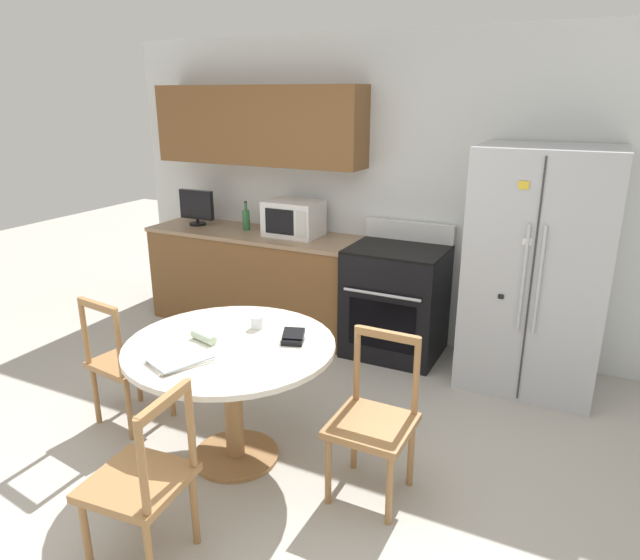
{
  "coord_description": "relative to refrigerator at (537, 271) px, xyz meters",
  "views": [
    {
      "loc": [
        1.63,
        -2.01,
        2.11
      ],
      "look_at": [
        0.05,
        1.15,
        0.95
      ],
      "focal_mm": 32.0,
      "sensor_mm": 36.0,
      "label": 1
    }
  ],
  "objects": [
    {
      "name": "ground_plane",
      "position": [
        -1.28,
        -2.22,
        -0.89
      ],
      "size": [
        14.0,
        14.0,
        0.0
      ],
      "primitive_type": "plane",
      "color": "#B2ADA3"
    },
    {
      "name": "counter_bottle",
      "position": [
        -2.58,
        0.11,
        0.11
      ],
      "size": [
        0.07,
        0.07,
        0.27
      ],
      "color": "#2D6B38",
      "rests_on": "kitchen_counter"
    },
    {
      "name": "mail_stack",
      "position": [
        -1.54,
        -2.11,
        -0.12
      ],
      "size": [
        0.34,
        0.37,
        0.02
      ],
      "color": "white",
      "rests_on": "dining_table"
    },
    {
      "name": "oven_range",
      "position": [
        -1.08,
        0.05,
        -0.42
      ],
      "size": [
        0.77,
        0.68,
        1.08
      ],
      "color": "black",
      "rests_on": "ground_plane"
    },
    {
      "name": "dining_chair_right",
      "position": [
        -0.58,
        -1.72,
        -0.45
      ],
      "size": [
        0.42,
        0.42,
        0.9
      ],
      "rotation": [
        0.0,
        0.0,
        3.14
      ],
      "color": "#9E7042",
      "rests_on": "ground_plane"
    },
    {
      "name": "back_wall",
      "position": [
        -1.59,
        0.38,
        0.55
      ],
      "size": [
        5.2,
        0.44,
        2.6
      ],
      "color": "silver",
      "rests_on": "ground_plane"
    },
    {
      "name": "countertop_tv",
      "position": [
        -3.12,
        0.08,
        0.19
      ],
      "size": [
        0.36,
        0.16,
        0.34
      ],
      "color": "black",
      "rests_on": "kitchen_counter"
    },
    {
      "name": "microwave",
      "position": [
        -2.08,
        0.12,
        0.17
      ],
      "size": [
        0.48,
        0.36,
        0.31
      ],
      "color": "white",
      "rests_on": "kitchen_counter"
    },
    {
      "name": "candle_glass",
      "position": [
        -1.42,
        -1.55,
        -0.1
      ],
      "size": [
        0.08,
        0.08,
        0.08
      ],
      "color": "silver",
      "rests_on": "dining_table"
    },
    {
      "name": "wallet",
      "position": [
        -1.12,
        -1.63,
        -0.1
      ],
      "size": [
        0.15,
        0.16,
        0.07
      ],
      "color": "black",
      "rests_on": "dining_table"
    },
    {
      "name": "dining_chair_near",
      "position": [
        -1.34,
        -2.65,
        -0.45
      ],
      "size": [
        0.46,
        0.46,
        0.9
      ],
      "rotation": [
        0.0,
        0.0,
        1.66
      ],
      "color": "#9E7042",
      "rests_on": "ground_plane"
    },
    {
      "name": "dining_chair_left",
      "position": [
        -2.29,
        -1.77,
        -0.45
      ],
      "size": [
        0.47,
        0.47,
        0.9
      ],
      "rotation": [
        0.0,
        0.0,
        6.15
      ],
      "color": "#9E7042",
      "rests_on": "ground_plane"
    },
    {
      "name": "dining_table",
      "position": [
        -1.44,
        -1.8,
        -0.28
      ],
      "size": [
        1.2,
        1.2,
        0.76
      ],
      "color": "beige",
      "rests_on": "ground_plane"
    },
    {
      "name": "refrigerator",
      "position": [
        0.0,
        0.0,
        0.0
      ],
      "size": [
        0.95,
        0.76,
        1.77
      ],
      "color": "#B2B5BA",
      "rests_on": "ground_plane"
    },
    {
      "name": "kitchen_counter",
      "position": [
        -2.48,
        0.07,
        -0.44
      ],
      "size": [
        2.03,
        0.64,
        0.9
      ],
      "color": "brown",
      "rests_on": "ground_plane"
    },
    {
      "name": "folded_napkin",
      "position": [
        -1.59,
        -1.85,
        -0.1
      ],
      "size": [
        0.19,
        0.1,
        0.05
      ],
      "color": "beige",
      "rests_on": "dining_table"
    }
  ]
}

